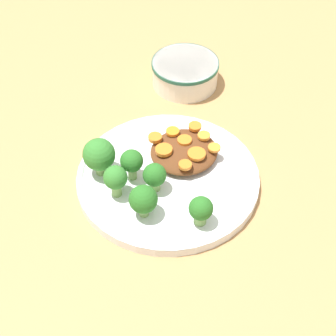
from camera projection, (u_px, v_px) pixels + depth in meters
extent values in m
plane|color=tan|center=(168.00, 182.00, 0.82)|extent=(4.00, 4.00, 0.00)
cylinder|color=white|center=(168.00, 179.00, 0.82)|extent=(0.27, 0.27, 0.02)
torus|color=white|center=(168.00, 175.00, 0.81)|extent=(0.26, 0.26, 0.01)
cylinder|color=white|center=(185.00, 73.00, 0.97)|extent=(0.11, 0.11, 0.05)
cylinder|color=#235B47|center=(185.00, 64.00, 0.95)|extent=(0.12, 0.12, 0.01)
cylinder|color=white|center=(185.00, 67.00, 0.96)|extent=(0.09, 0.09, 0.01)
ellipsoid|color=#5B3319|center=(184.00, 152.00, 0.83)|extent=(0.10, 0.10, 0.02)
cylinder|color=#7FA85B|center=(132.00, 171.00, 0.80)|extent=(0.01, 0.01, 0.03)
sphere|color=#286B23|center=(132.00, 161.00, 0.78)|extent=(0.03, 0.03, 0.03)
cylinder|color=#759E51|center=(155.00, 184.00, 0.79)|extent=(0.02, 0.02, 0.02)
sphere|color=#286B23|center=(155.00, 175.00, 0.77)|extent=(0.03, 0.03, 0.03)
cylinder|color=#7FA85B|center=(144.00, 209.00, 0.76)|extent=(0.01, 0.01, 0.02)
sphere|color=#286B23|center=(143.00, 199.00, 0.74)|extent=(0.04, 0.04, 0.04)
cylinder|color=#759E51|center=(200.00, 218.00, 0.75)|extent=(0.02, 0.02, 0.02)
sphere|color=#286B23|center=(200.00, 209.00, 0.73)|extent=(0.03, 0.03, 0.03)
cylinder|color=#759E51|center=(118.00, 190.00, 0.78)|extent=(0.01, 0.01, 0.03)
sphere|color=#337A2D|center=(117.00, 180.00, 0.76)|extent=(0.03, 0.03, 0.03)
cylinder|color=#759E51|center=(101.00, 167.00, 0.81)|extent=(0.02, 0.02, 0.02)
sphere|color=#337A2D|center=(99.00, 154.00, 0.79)|extent=(0.05, 0.05, 0.05)
cylinder|color=orange|center=(196.00, 153.00, 0.81)|extent=(0.03, 0.03, 0.00)
cylinder|color=orange|center=(185.00, 165.00, 0.80)|extent=(0.02, 0.02, 0.01)
cylinder|color=orange|center=(173.00, 131.00, 0.84)|extent=(0.02, 0.02, 0.00)
cylinder|color=orange|center=(195.00, 126.00, 0.85)|extent=(0.02, 0.02, 0.00)
cylinder|color=orange|center=(164.00, 150.00, 0.82)|extent=(0.03, 0.03, 0.01)
cylinder|color=orange|center=(204.00, 136.00, 0.84)|extent=(0.02, 0.02, 0.00)
cylinder|color=orange|center=(155.00, 138.00, 0.83)|extent=(0.02, 0.02, 0.01)
cylinder|color=orange|center=(185.00, 140.00, 0.83)|extent=(0.02, 0.02, 0.00)
cylinder|color=orange|center=(213.00, 146.00, 0.82)|extent=(0.02, 0.02, 0.00)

